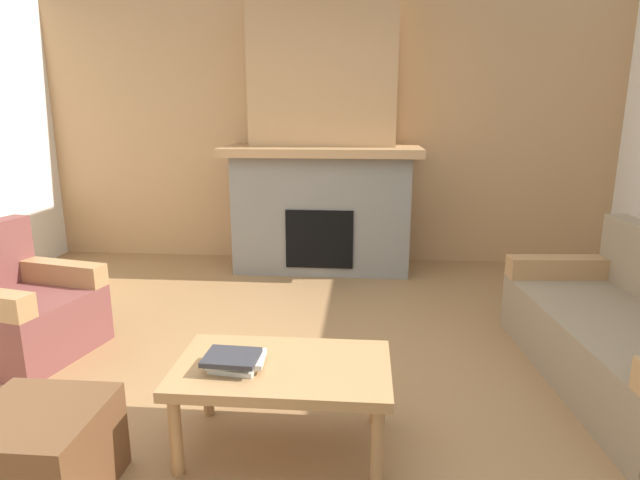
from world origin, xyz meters
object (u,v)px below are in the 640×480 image
(couch, at_px, (637,340))
(ottoman, at_px, (39,455))
(fireplace, at_px, (323,153))
(coffee_table, at_px, (283,375))
(armchair, at_px, (18,311))

(couch, bearing_deg, ottoman, -157.77)
(fireplace, distance_m, ottoman, 3.70)
(coffee_table, relative_size, ottoman, 1.92)
(fireplace, height_order, armchair, fireplace)
(fireplace, height_order, coffee_table, fireplace)
(coffee_table, distance_m, ottoman, 1.06)
(fireplace, xyz_separation_m, couch, (2.00, -2.27, -0.88))
(armchair, relative_size, ottoman, 1.74)
(couch, xyz_separation_m, coffee_table, (-1.95, -0.75, 0.09))
(coffee_table, bearing_deg, fireplace, 91.06)
(couch, distance_m, armchair, 3.84)
(armchair, relative_size, coffee_table, 0.90)
(fireplace, xyz_separation_m, coffee_table, (0.06, -3.03, -0.79))
(fireplace, bearing_deg, ottoman, -104.45)
(ottoman, bearing_deg, coffee_table, 24.55)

